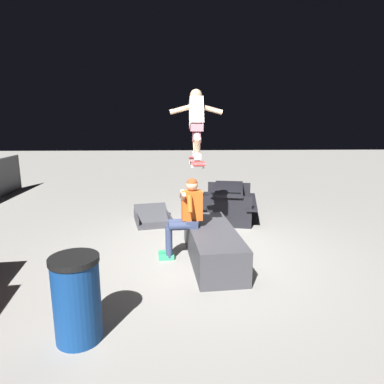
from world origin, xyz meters
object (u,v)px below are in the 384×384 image
Objects in this scene: person_sitting_on_ledge at (186,213)px; picnic_table_back at (228,198)px; ledge_box_main at (213,245)px; skater_airborne at (196,120)px; trash_bin at (77,299)px; kicker_ramp at (153,219)px; skateboard at (196,162)px.

person_sitting_on_ledge reaches higher than picnic_table_back.
ledge_box_main is at bearing -111.49° from person_sitting_on_ledge.
person_sitting_on_ledge is at bearing 68.51° from ledge_box_main.
ledge_box_main is 1.86× the size of skater_airborne.
trash_bin is at bearing 140.65° from ledge_box_main.
picnic_table_back is (0.33, -1.79, 0.43)m from kicker_ramp.
skateboard is (0.14, -0.19, 0.85)m from person_sitting_on_ledge.
skater_airborne reaches higher than picnic_table_back.
skater_airborne is at bearing -30.21° from trash_bin.
ledge_box_main is at bearing -145.40° from skater_airborne.
person_sitting_on_ledge is 1.20× the size of kicker_ramp.
ledge_box_main is at bearing -141.06° from skateboard.
picnic_table_back is (2.17, -0.87, -1.14)m from skateboard.
skateboard is (0.32, 0.26, 1.36)m from ledge_box_main.
ledge_box_main reaches higher than kicker_ramp.
skateboard is 2.58m from kicker_ramp.
skater_airborne is 1.18× the size of trash_bin.
skater_airborne is at bearing 34.60° from ledge_box_main.
kicker_ramp is (1.78, 0.92, -2.25)m from skater_airborne.
person_sitting_on_ledge is 0.89m from skateboard.
picnic_table_back is (2.48, -0.61, 0.23)m from ledge_box_main.
ledge_box_main is 2.46m from kicker_ramp.
ledge_box_main is 2.18× the size of trash_bin.
ledge_box_main is 2.57m from picnic_table_back.
skater_airborne reaches higher than skateboard.
skater_airborne reaches higher than ledge_box_main.
trash_bin is at bearing 153.33° from picnic_table_back.
person_sitting_on_ledge is at bearing -159.81° from kicker_ramp.
skater_airborne is (0.20, -0.19, 1.54)m from person_sitting_on_ledge.
picnic_table_back is at bearing -22.39° from skater_airborne.
kicker_ramp is 0.60× the size of picnic_table_back.
kicker_ramp is (2.16, 1.18, -0.20)m from ledge_box_main.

